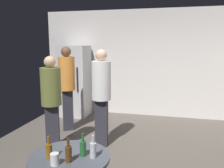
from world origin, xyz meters
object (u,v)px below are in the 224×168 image
Objects in this scene: foreground_table at (70,166)px; beer_bottle_amber at (49,151)px; refrigerator at (75,81)px; person_in_olive_shirt at (51,96)px; plastic_cup_white at (55,159)px; beer_bottle_green at (83,148)px; beer_bottle_brown at (69,153)px; person_in_orange_shirt at (67,82)px; beer_bottle_clear at (93,150)px; person_in_white_shirt at (101,90)px.

foreground_table is 0.27m from beer_bottle_amber.
refrigerator is 2.06m from person_in_olive_shirt.
beer_bottle_green is at bearing 49.97° from plastic_cup_white.
person_in_orange_shirt reaches higher than beer_bottle_brown.
beer_bottle_clear is 0.37m from plastic_cup_white.
person_in_white_shirt is at bearing 94.63° from person_in_olive_shirt.
person_in_olive_shirt reaches higher than foreground_table.
beer_bottle_amber is 1.81m from person_in_olive_shirt.
person_in_olive_shirt is 0.94× the size of person_in_white_shirt.
person_in_orange_shirt reaches higher than beer_bottle_green.
foreground_table is 2.75m from person_in_orange_shirt.
refrigerator is 1.10× the size of person_in_olive_shirt.
person_in_orange_shirt is at bearing -128.12° from person_in_white_shirt.
person_in_orange_shirt is (-1.37, 2.43, 0.23)m from beer_bottle_clear.
beer_bottle_amber is 1.00× the size of beer_bottle_brown.
beer_bottle_green is 1.85m from person_in_olive_shirt.
foreground_table is (1.41, -3.52, -0.27)m from refrigerator.
person_in_white_shirt is (-0.22, 1.88, 0.40)m from foreground_table.
person_in_orange_shirt reaches higher than plastic_cup_white.
beer_bottle_green is (0.13, 0.05, 0.19)m from foreground_table.
beer_bottle_brown is (0.04, -0.10, 0.19)m from foreground_table.
person_in_orange_shirt is at bearing 119.47° from beer_bottle_clear.
beer_bottle_amber is 1.00× the size of beer_bottle_green.
person_in_white_shirt is at bearing 31.15° from person_in_orange_shirt.
person_in_white_shirt reaches higher than person_in_olive_shirt.
person_in_olive_shirt is 0.97m from person_in_orange_shirt.
beer_bottle_clear is (0.20, 0.13, 0.00)m from beer_bottle_brown.
refrigerator is 2.03m from person_in_white_shirt.
beer_bottle_clear is (0.11, -0.01, 0.00)m from beer_bottle_green.
beer_bottle_brown is 0.13× the size of person_in_white_shirt.
beer_bottle_clear is at bearing 18.86° from person_in_olive_shirt.
person_in_white_shirt is at bearing 91.46° from beer_bottle_amber.
person_in_white_shirt is (0.78, 0.37, 0.07)m from person_in_olive_shirt.
refrigerator reaches higher than plastic_cup_white.
beer_bottle_green is (0.29, 0.14, 0.00)m from beer_bottle_amber.
refrigerator is 1.03× the size of person_in_white_shirt.
person_in_olive_shirt is (-0.99, 1.51, 0.33)m from foreground_table.
beer_bottle_amber and beer_bottle_clear have the same top height.
person_in_white_shirt reaches higher than foreground_table.
beer_bottle_amber is at bearing -163.01° from beer_bottle_clear.
beer_bottle_clear is at bearing 35.37° from plastic_cup_white.
foreground_table is 1.84m from person_in_olive_shirt.
beer_bottle_green reaches higher than plastic_cup_white.
plastic_cup_white is at bearing -70.01° from refrigerator.
beer_bottle_amber is at bearing -155.01° from beer_bottle_green.
beer_bottle_brown reaches higher than foreground_table.
person_in_white_shirt is (-0.45, 1.85, 0.21)m from beer_bottle_clear.
beer_bottle_brown is 1.92m from person_in_olive_shirt.
beer_bottle_amber is 0.20m from beer_bottle_brown.
beer_bottle_amber is 0.13× the size of person_in_orange_shirt.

